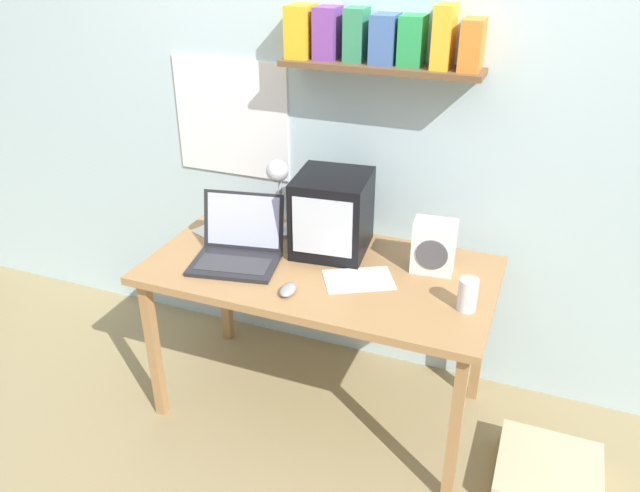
{
  "coord_description": "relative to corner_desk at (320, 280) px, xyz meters",
  "views": [
    {
      "loc": [
        0.84,
        -2.15,
        2.07
      ],
      "look_at": [
        0.0,
        0.0,
        0.86
      ],
      "focal_mm": 35.0,
      "sensor_mm": 36.0,
      "label": 1
    }
  ],
  "objects": [
    {
      "name": "back_wall",
      "position": [
        -0.0,
        0.5,
        0.61
      ],
      "size": [
        5.6,
        0.24,
        2.6
      ],
      "color": "silver",
      "rests_on": "ground_plane"
    },
    {
      "name": "juice_glass",
      "position": [
        0.63,
        -0.1,
        0.12
      ],
      "size": [
        0.07,
        0.07,
        0.13
      ],
      "color": "white",
      "rests_on": "corner_desk"
    },
    {
      "name": "ground_plane",
      "position": [
        0.0,
        0.0,
        -0.69
      ],
      "size": [
        12.0,
        12.0,
        0.0
      ],
      "primitive_type": "plane",
      "color": "#99865B"
    },
    {
      "name": "crt_monitor",
      "position": [
        -0.01,
        0.17,
        0.24
      ],
      "size": [
        0.34,
        0.36,
        0.35
      ],
      "rotation": [
        0.0,
        0.0,
        0.1
      ],
      "color": "black",
      "rests_on": "corner_desk"
    },
    {
      "name": "loose_paper_near_monitor",
      "position": [
        0.19,
        -0.04,
        0.07
      ],
      "size": [
        0.33,
        0.3,
        0.0
      ],
      "rotation": [
        0.0,
        0.0,
        0.5
      ],
      "color": "white",
      "rests_on": "corner_desk"
    },
    {
      "name": "laptop",
      "position": [
        -0.36,
        -0.06,
        0.13
      ],
      "size": [
        0.41,
        0.38,
        0.27
      ],
      "rotation": [
        0.0,
        0.0,
        0.19
      ],
      "color": "#232326",
      "rests_on": "corner_desk"
    },
    {
      "name": "computer_mouse",
      "position": [
        -0.04,
        -0.24,
        0.08
      ],
      "size": [
        0.07,
        0.11,
        0.03
      ],
      "rotation": [
        0.0,
        0.0,
        0.06
      ],
      "color": "gray",
      "rests_on": "corner_desk"
    },
    {
      "name": "space_heater",
      "position": [
        0.45,
        0.14,
        0.18
      ],
      "size": [
        0.18,
        0.13,
        0.23
      ],
      "rotation": [
        0.0,
        0.0,
        0.08
      ],
      "color": "white",
      "rests_on": "corner_desk"
    },
    {
      "name": "corner_desk",
      "position": [
        0.0,
        0.0,
        0.0
      ],
      "size": [
        1.47,
        0.77,
        0.76
      ],
      "color": "#A67848",
      "rests_on": "ground_plane"
    },
    {
      "name": "open_notebook",
      "position": [
        -0.55,
        0.13,
        0.07
      ],
      "size": [
        0.3,
        0.27,
        0.0
      ],
      "rotation": [
        0.0,
        0.0,
        -0.38
      ],
      "color": "white",
      "rests_on": "corner_desk"
    },
    {
      "name": "floor_cushion",
      "position": [
        1.05,
        -0.12,
        -0.63
      ],
      "size": [
        0.41,
        0.41,
        0.12
      ],
      "color": "beige",
      "rests_on": "ground_plane"
    },
    {
      "name": "desk_lamp",
      "position": [
        -0.28,
        0.2,
        0.31
      ],
      "size": [
        0.14,
        0.18,
        0.38
      ],
      "rotation": [
        0.0,
        0.0,
        0.3
      ],
      "color": "silver",
      "rests_on": "corner_desk"
    }
  ]
}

